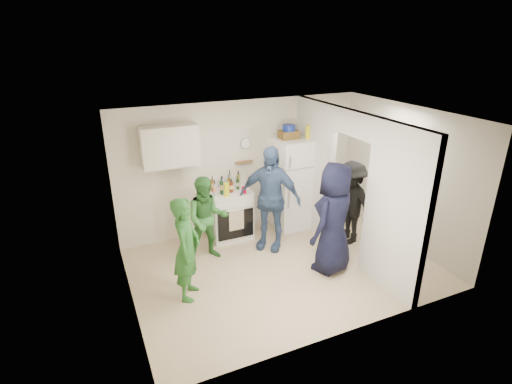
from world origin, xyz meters
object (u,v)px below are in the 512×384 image
(person_navy, at_px, (334,219))
(person_green_center, at_px, (207,219))
(fridge, at_px, (293,183))
(stove, at_px, (229,214))
(wicker_basket, at_px, (289,135))
(person_green_left, at_px, (187,249))
(person_denim, at_px, (270,199))
(yellow_cup_stack_top, at_px, (308,132))
(person_nook, at_px, (351,203))
(blue_bowl, at_px, (289,128))

(person_navy, bearing_deg, person_green_center, -58.72)
(fridge, bearing_deg, stove, 178.70)
(wicker_basket, xyz_separation_m, person_green_center, (-1.82, -0.59, -1.12))
(person_navy, bearing_deg, person_green_left, -30.98)
(person_denim, bearing_deg, stove, 172.15)
(person_denim, xyz_separation_m, person_navy, (0.60, -1.08, -0.03))
(wicker_basket, relative_size, person_green_center, 0.24)
(stove, distance_m, person_navy, 2.10)
(stove, relative_size, yellow_cup_stack_top, 3.72)
(fridge, bearing_deg, person_navy, -97.02)
(fridge, xyz_separation_m, person_navy, (-0.21, -1.69, 0.02))
(stove, bearing_deg, person_nook, -28.58)
(blue_bowl, xyz_separation_m, person_denim, (-0.71, -0.66, -1.04))
(person_green_left, height_order, person_denim, person_denim)
(fridge, bearing_deg, person_denim, -142.69)
(stove, xyz_separation_m, person_nook, (1.94, -1.06, 0.31))
(blue_bowl, bearing_deg, wicker_basket, 0.00)
(person_green_center, bearing_deg, person_denim, 7.00)
(person_denim, relative_size, person_navy, 1.03)
(fridge, height_order, wicker_basket, wicker_basket)
(stove, height_order, blue_bowl, blue_bowl)
(wicker_basket, bearing_deg, person_green_left, -148.23)
(person_nook, bearing_deg, blue_bowl, -150.53)
(blue_bowl, height_order, person_green_center, blue_bowl)
(stove, distance_m, fridge, 1.39)
(wicker_basket, xyz_separation_m, blue_bowl, (0.00, 0.00, 0.13))
(fridge, bearing_deg, person_green_left, -150.12)
(person_green_left, bearing_deg, blue_bowl, -30.78)
(yellow_cup_stack_top, distance_m, person_nook, 1.52)
(wicker_basket, bearing_deg, fridge, -26.57)
(stove, bearing_deg, person_green_center, -136.64)
(stove, relative_size, wicker_basket, 2.66)
(blue_bowl, relative_size, person_green_left, 0.15)
(fridge, height_order, yellow_cup_stack_top, yellow_cup_stack_top)
(yellow_cup_stack_top, xyz_separation_m, person_denim, (-1.03, -0.51, -0.96))
(stove, bearing_deg, person_green_left, -128.90)
(wicker_basket, relative_size, person_green_left, 0.22)
(wicker_basket, distance_m, blue_bowl, 0.13)
(stove, xyz_separation_m, wicker_basket, (1.22, 0.02, 1.39))
(wicker_basket, distance_m, person_nook, 1.69)
(person_denim, distance_m, person_navy, 1.23)
(person_nook, bearing_deg, stove, -122.77)
(person_green_left, xyz_separation_m, person_navy, (2.30, -0.25, 0.13))
(stove, bearing_deg, fridge, -1.30)
(fridge, distance_m, wicker_basket, 0.97)
(person_denim, bearing_deg, person_nook, 27.27)
(yellow_cup_stack_top, height_order, person_nook, yellow_cup_stack_top)
(fridge, bearing_deg, wicker_basket, 153.43)
(person_navy, bearing_deg, stove, -81.93)
(person_navy, relative_size, person_nook, 1.18)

